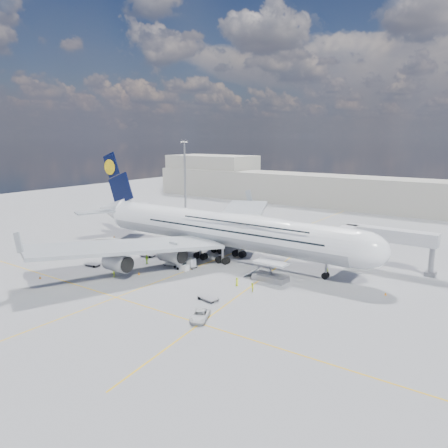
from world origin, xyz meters
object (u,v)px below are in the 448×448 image
Objects in this scene: dolly_nose_far at (208,298)px; cone_wing_right_inner at (139,273)px; dolly_row_b at (148,255)px; cone_tail at (114,236)px; airliner at (221,228)px; cone_wing_right_outer at (40,277)px; baggage_tug at (183,267)px; dolly_back at (99,251)px; service_van at (200,315)px; light_mast at (185,178)px; cargo_loader at (270,274)px; catering_truck_outer at (238,223)px; crew_wing at (147,259)px; cone_wing_left_inner at (234,238)px; crew_van at (237,282)px; cone_wing_left_outer at (217,228)px; catering_truck_inner at (258,231)px; dolly_row_c at (172,264)px; crew_nose at (327,272)px; dolly_row_a at (93,264)px; dolly_nose_near at (189,263)px; cone_nose at (386,294)px; crew_tug at (114,273)px.

cone_wing_right_inner is (-19.45, 2.84, -0.11)m from dolly_nose_far.
dolly_row_b is 22.79m from cone_tail.
airliner is 38.08m from cone_wing_right_outer.
baggage_tug is 8.99m from cone_wing_right_inner.
dolly_back is 5.76× the size of cone_wing_right_inner.
service_van is (17.11, -28.99, -6.17)m from airliner.
dolly_row_b is (25.91, -43.60, -12.84)m from light_mast.
cone_tail is (-52.11, 6.87, -0.98)m from cargo_loader.
airliner is 10.26× the size of catering_truck_outer.
crew_wing is (-9.51, -0.83, 0.26)m from baggage_tug.
cone_wing_left_inner reaches higher than dolly_back.
cone_wing_left_outer is (-32.71, 38.09, -0.57)m from crew_van.
cone_wing_right_inner is at bearing -33.41° from dolly_back.
catering_truck_outer is (13.47, 39.05, 1.77)m from dolly_back.
cone_wing_right_outer is (-13.67, -12.70, -0.01)m from cone_wing_right_inner.
catering_truck_outer reaches higher than dolly_nose_far.
light_mast is 41.30m from catering_truck_inner.
cone_tail is (-32.47, -21.06, -1.84)m from catering_truck_inner.
service_van is at bearing -35.97° from dolly_back.
catering_truck_inner is at bearing 9.49° from crew_van.
light_mast reaches higher than baggage_tug.
service_van reaches higher than cone_tail.
baggage_tug is 5.46× the size of cone_wing_left_outer.
dolly_row_c is at bearing 160.07° from dolly_nose_far.
dolly_row_b is 1.96× the size of crew_nose.
dolly_row_a is at bearing 127.67° from crew_wing.
catering_truck_outer reaches higher than dolly_nose_near.
crew_nose is 3.41× the size of cone_nose.
light_mast is at bearing 139.29° from crew_tug.
cargo_loader is 2.28× the size of dolly_nose_far.
crew_nose is 37.68m from crew_wing.
catering_truck_inner reaches higher than dolly_row_a.
service_van is 60.00m from cone_tail.
light_mast is 47.30× the size of cone_nose.
cone_nose is at bearing -25.80° from cone_wing_left_outer.
catering_truck_outer is at bearing 149.76° from cone_nose.
dolly_row_a is 7.14× the size of cone_wing_left_outer.
dolly_row_a is at bearing -93.78° from catering_truck_outer.
airliner is at bearing 14.02° from dolly_row_b.
cone_wing_right_outer is at bearing -120.28° from dolly_row_b.
dolly_nose_near is 6.22× the size of cone_nose.
dolly_row_c is at bearing -169.90° from cargo_loader.
catering_truck_inner is at bearing 60.25° from dolly_row_a.
dolly_row_a is at bearing -60.78° from dolly_back.
baggage_tug reaches higher than dolly_row_c.
dolly_row_b is 27.96m from crew_van.
dolly_row_a is 5.97× the size of cone_wing_right_inner.
light_mast reaches higher than catering_truck_outer.
cargo_loader reaches higher than cone_wing_left_outer.
cargo_loader is 2.36× the size of dolly_row_b.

